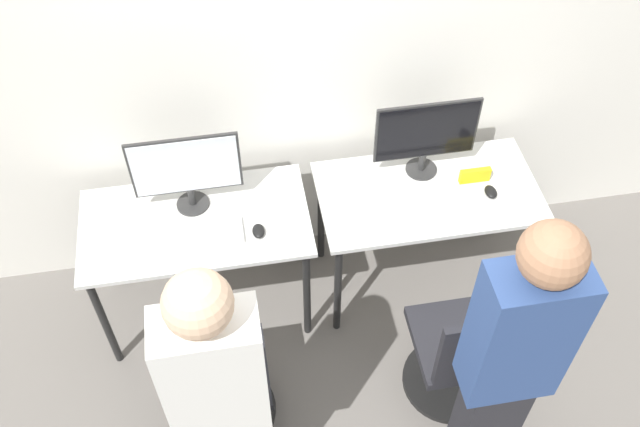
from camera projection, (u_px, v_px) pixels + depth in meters
ground_plane at (324, 336)px, 3.94m from camera, size 20.00×20.00×0.00m
wall_back at (298, 46)px, 3.35m from camera, size 12.00×0.05×2.80m
desk_left at (197, 233)px, 3.57m from camera, size 1.13×0.61×0.74m
monitor_left at (186, 170)px, 3.39m from camera, size 0.53×0.16×0.45m
keyboard_left at (195, 236)px, 3.43m from camera, size 0.46×0.16×0.02m
mouse_left at (259, 231)px, 3.44m from camera, size 0.06×0.09×0.03m
office_chair_left at (223, 388)px, 3.34m from camera, size 0.48×0.48×0.88m
person_left at (221, 402)px, 2.66m from camera, size 0.36×0.23×1.72m
desk_right at (427, 203)px, 3.71m from camera, size 1.13×0.61×0.74m
monitor_right at (426, 135)px, 3.55m from camera, size 0.53×0.16×0.45m
keyboard_right at (434, 203)px, 3.57m from camera, size 0.46×0.16×0.02m
mouse_right at (491, 192)px, 3.61m from camera, size 0.06×0.09×0.03m
office_chair_right at (461, 356)px, 3.45m from camera, size 0.48×0.48×0.88m
person_right at (510, 360)px, 2.75m from camera, size 0.36×0.23×1.75m
placard_right at (475, 175)px, 3.65m from camera, size 0.16×0.03×0.08m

